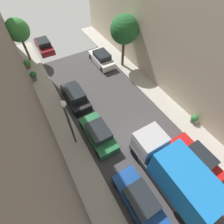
# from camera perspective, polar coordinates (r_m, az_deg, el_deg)

# --- Properties ---
(ground) EXTENTS (32.00, 32.00, 0.00)m
(ground) POSITION_cam_1_polar(r_m,az_deg,el_deg) (14.60, 10.23, -12.00)
(ground) COLOR #423F42
(sidewalk_left) EXTENTS (2.00, 44.00, 0.15)m
(sidewalk_left) POSITION_cam_1_polar(r_m,az_deg,el_deg) (13.50, -8.14, -21.59)
(sidewalk_left) COLOR #B7B2A8
(sidewalk_left) RESTS_ON ground
(sidewalk_right) EXTENTS (2.00, 44.00, 0.15)m
(sidewalk_right) POSITION_cam_1_polar(r_m,az_deg,el_deg) (17.04, 23.75, -3.41)
(sidewalk_right) COLOR #B7B2A8
(sidewalk_right) RESTS_ON ground
(parked_car_left_1) EXTENTS (1.78, 4.20, 1.57)m
(parked_car_left_1) POSITION_cam_1_polar(r_m,az_deg,el_deg) (12.51, 9.27, -27.45)
(parked_car_left_1) COLOR #194799
(parked_car_left_1) RESTS_ON ground
(parked_car_left_2) EXTENTS (1.78, 4.20, 1.57)m
(parked_car_left_2) POSITION_cam_1_polar(r_m,az_deg,el_deg) (14.25, -4.67, -7.42)
(parked_car_left_2) COLOR #1E6638
(parked_car_left_2) RESTS_ON ground
(parked_car_left_3) EXTENTS (1.78, 4.20, 1.57)m
(parked_car_left_3) POSITION_cam_1_polar(r_m,az_deg,el_deg) (17.25, -12.38, 5.14)
(parked_car_left_3) COLOR black
(parked_car_left_3) RESTS_ON ground
(parked_car_left_4) EXTENTS (1.78, 4.20, 1.57)m
(parked_car_left_4) POSITION_cam_1_polar(r_m,az_deg,el_deg) (26.25, -22.26, 20.26)
(parked_car_left_4) COLOR maroon
(parked_car_left_4) RESTS_ON ground
(parked_car_right_1) EXTENTS (1.78, 4.20, 1.57)m
(parked_car_right_1) POSITION_cam_1_polar(r_m,az_deg,el_deg) (14.67, 26.79, -14.14)
(parked_car_right_1) COLOR red
(parked_car_right_1) RESTS_ON ground
(parked_car_right_2) EXTENTS (1.78, 4.20, 1.57)m
(parked_car_right_2) POSITION_cam_1_polar(r_m,az_deg,el_deg) (21.99, -3.55, 17.78)
(parked_car_right_2) COLOR white
(parked_car_right_2) RESTS_ON ground
(delivery_truck) EXTENTS (2.26, 6.60, 3.38)m
(delivery_truck) POSITION_cam_1_polar(r_m,az_deg,el_deg) (12.40, 20.42, -18.84)
(delivery_truck) COLOR #4C4C51
(delivery_truck) RESTS_ON ground
(street_tree_0) EXTENTS (2.61, 2.61, 5.09)m
(street_tree_0) POSITION_cam_1_polar(r_m,az_deg,el_deg) (23.57, -29.58, 23.13)
(street_tree_0) COLOR brown
(street_tree_0) RESTS_ON sidewalk_left
(street_tree_1) EXTENTS (3.03, 3.03, 5.92)m
(street_tree_1) POSITION_cam_1_polar(r_m,az_deg,el_deg) (19.72, 4.23, 26.24)
(street_tree_1) COLOR brown
(street_tree_1) RESTS_ON sidewalk_right
(potted_plant_0) EXTENTS (0.74, 0.74, 1.10)m
(potted_plant_0) POSITION_cam_1_polar(r_m,az_deg,el_deg) (21.16, -25.32, 11.25)
(potted_plant_0) COLOR slate
(potted_plant_0) RESTS_ON sidewalk_left
(potted_plant_1) EXTENTS (0.78, 0.78, 1.00)m
(potted_plant_1) POSITION_cam_1_polar(r_m,az_deg,el_deg) (23.53, -26.96, 14.58)
(potted_plant_1) COLOR brown
(potted_plant_1) RESTS_ON sidewalk_left
(potted_plant_2) EXTENTS (0.63, 0.63, 0.87)m
(potted_plant_2) POSITION_cam_1_polar(r_m,az_deg,el_deg) (16.95, 26.33, -2.09)
(potted_plant_2) COLOR slate
(potted_plant_2) RESTS_ON sidewalk_right
(lamp_post) EXTENTS (0.44, 0.44, 5.12)m
(lamp_post) POSITION_cam_1_polar(r_m,az_deg,el_deg) (11.99, -14.90, -2.08)
(lamp_post) COLOR #333338
(lamp_post) RESTS_ON sidewalk_left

